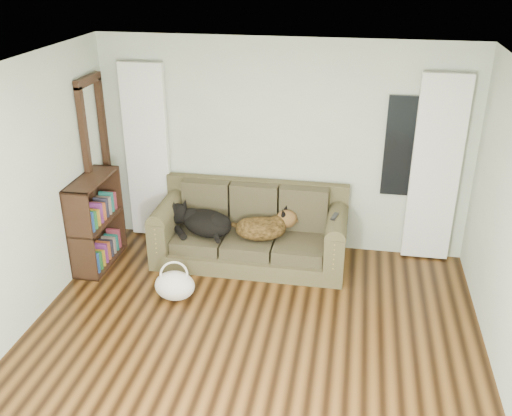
% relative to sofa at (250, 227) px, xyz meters
% --- Properties ---
extents(floor, '(5.00, 5.00, 0.00)m').
position_rel_sofa_xyz_m(floor, '(0.30, -1.98, -0.45)').
color(floor, black).
rests_on(floor, ground).
extents(ceiling, '(5.00, 5.00, 0.00)m').
position_rel_sofa_xyz_m(ceiling, '(0.30, -1.98, 2.15)').
color(ceiling, white).
rests_on(ceiling, ground).
extents(wall_back, '(4.50, 0.04, 2.60)m').
position_rel_sofa_xyz_m(wall_back, '(0.30, 0.52, 0.85)').
color(wall_back, beige).
rests_on(wall_back, ground).
extents(curtain_left, '(0.55, 0.08, 2.25)m').
position_rel_sofa_xyz_m(curtain_left, '(-1.40, 0.44, 0.70)').
color(curtain_left, white).
rests_on(curtain_left, ground).
extents(curtain_right, '(0.55, 0.08, 2.25)m').
position_rel_sofa_xyz_m(curtain_right, '(2.10, 0.44, 0.70)').
color(curtain_right, white).
rests_on(curtain_right, ground).
extents(window_pane, '(0.50, 0.03, 1.20)m').
position_rel_sofa_xyz_m(window_pane, '(1.75, 0.50, 0.95)').
color(window_pane, black).
rests_on(window_pane, wall_back).
extents(door_casing, '(0.07, 0.60, 2.10)m').
position_rel_sofa_xyz_m(door_casing, '(-1.90, 0.07, 0.60)').
color(door_casing, black).
rests_on(door_casing, ground).
extents(sofa, '(2.28, 0.98, 0.93)m').
position_rel_sofa_xyz_m(sofa, '(0.00, 0.00, 0.00)').
color(sofa, '#433822').
rests_on(sofa, floor).
extents(dog_black_lab, '(0.83, 0.76, 0.29)m').
position_rel_sofa_xyz_m(dog_black_lab, '(-0.56, -0.05, 0.03)').
color(dog_black_lab, black).
rests_on(dog_black_lab, sofa).
extents(dog_shepherd, '(0.70, 0.56, 0.28)m').
position_rel_sofa_xyz_m(dog_shepherd, '(0.17, -0.03, 0.04)').
color(dog_shepherd, black).
rests_on(dog_shepherd, sofa).
extents(tv_remote, '(0.09, 0.19, 0.02)m').
position_rel_sofa_xyz_m(tv_remote, '(1.00, -0.10, 0.28)').
color(tv_remote, black).
rests_on(tv_remote, sofa).
extents(tote_bag, '(0.46, 0.37, 0.32)m').
position_rel_sofa_xyz_m(tote_bag, '(-0.65, -0.97, -0.29)').
color(tote_bag, silver).
rests_on(tote_bag, floor).
extents(bookshelf, '(0.39, 0.90, 1.10)m').
position_rel_sofa_xyz_m(bookshelf, '(-1.79, -0.37, 0.05)').
color(bookshelf, black).
rests_on(bookshelf, floor).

